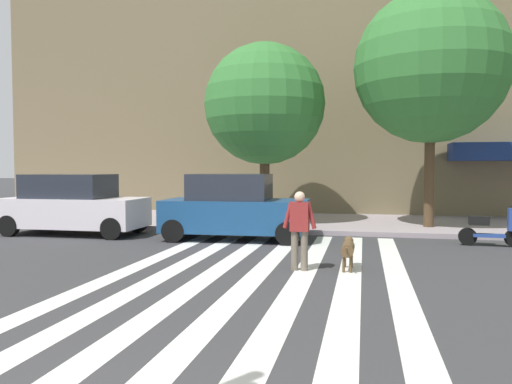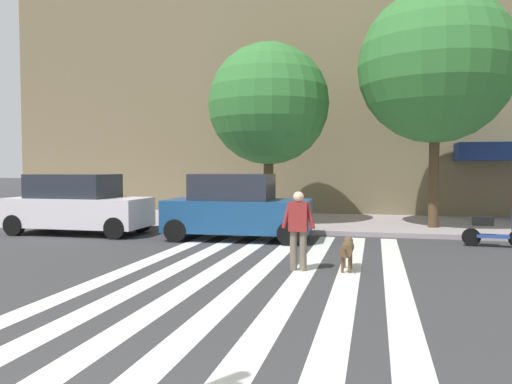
# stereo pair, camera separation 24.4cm
# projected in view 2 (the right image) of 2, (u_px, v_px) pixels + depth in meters

# --- Properties ---
(ground_plane) EXTENTS (160.00, 160.00, 0.00)m
(ground_plane) POSITION_uv_depth(u_px,v_px,m) (226.00, 279.00, 9.53)
(ground_plane) COLOR #353538
(sidewalk_far) EXTENTS (80.00, 6.00, 0.15)m
(sidewalk_far) POSITION_uv_depth(u_px,v_px,m) (299.00, 222.00, 18.79)
(sidewalk_far) COLOR #9D8F95
(sidewalk_far) RESTS_ON ground_plane
(crosswalk_stripes) EXTENTS (5.85, 12.48, 0.01)m
(crosswalk_stripes) POSITION_uv_depth(u_px,v_px,m) (250.00, 280.00, 9.42)
(crosswalk_stripes) COLOR silver
(crosswalk_stripes) RESTS_ON ground_plane
(parked_car_near_curb) EXTENTS (4.44, 1.97, 1.92)m
(parked_car_near_curb) POSITION_uv_depth(u_px,v_px,m) (78.00, 205.00, 15.98)
(parked_car_near_curb) COLOR silver
(parked_car_near_curb) RESTS_ON ground_plane
(parked_car_behind_first) EXTENTS (4.30, 2.13, 1.95)m
(parked_car_behind_first) POSITION_uv_depth(u_px,v_px,m) (237.00, 208.00, 14.74)
(parked_car_behind_first) COLOR navy
(parked_car_behind_first) RESTS_ON ground_plane
(parked_scooter) EXTENTS (1.63, 0.50, 1.11)m
(parked_scooter) POSITION_uv_depth(u_px,v_px,m) (495.00, 229.00, 13.34)
(parked_scooter) COLOR black
(parked_scooter) RESTS_ON ground_plane
(street_tree_nearest) EXTENTS (4.35, 4.35, 6.44)m
(street_tree_nearest) POSITION_uv_depth(u_px,v_px,m) (269.00, 104.00, 17.89)
(street_tree_nearest) COLOR #4C3823
(street_tree_nearest) RESTS_ON sidewalk_far
(street_tree_middle) EXTENTS (5.04, 5.04, 7.83)m
(street_tree_middle) POSITION_uv_depth(u_px,v_px,m) (436.00, 66.00, 16.29)
(street_tree_middle) COLOR #4C3823
(street_tree_middle) RESTS_ON sidewalk_far
(pedestrian_dog_walker) EXTENTS (0.70, 0.24, 1.64)m
(pedestrian_dog_walker) POSITION_uv_depth(u_px,v_px,m) (298.00, 226.00, 10.24)
(pedestrian_dog_walker) COLOR #6B6051
(pedestrian_dog_walker) RESTS_ON ground_plane
(dog_on_leash) EXTENTS (0.27, 1.14, 0.65)m
(dog_on_leash) POSITION_uv_depth(u_px,v_px,m) (347.00, 249.00, 10.33)
(dog_on_leash) COLOR brown
(dog_on_leash) RESTS_ON ground_plane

